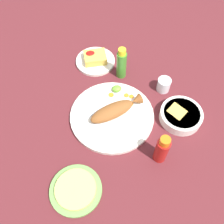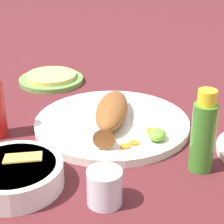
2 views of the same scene
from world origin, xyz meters
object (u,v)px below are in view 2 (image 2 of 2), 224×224
salt_cup (105,189)px  tortilla_plate (51,80)px  fried_fish (111,112)px  fork_far (132,105)px  main_plate (112,123)px  guacamole_bowl (14,174)px  hot_sauce_bottle_green (203,134)px  fork_near (114,103)px

salt_cup → tortilla_plate: size_ratio=0.33×
salt_cup → fried_fish: bearing=23.1°
salt_cup → tortilla_plate: (0.44, 0.39, -0.02)m
fork_far → tortilla_plate: (0.09, 0.30, -0.01)m
main_plate → fried_fish: 0.04m
fork_far → fried_fish: bearing=150.0°
guacamole_bowl → tortilla_plate: guacamole_bowl is taller
fried_fish → hot_sauce_bottle_green: hot_sauce_bottle_green is taller
salt_cup → main_plate: bearing=22.9°
main_plate → tortilla_plate: main_plate is taller
tortilla_plate → main_plate: bearing=-122.6°
fork_far → guacamole_bowl: 0.38m
fork_near → salt_cup: salt_cup is taller
fork_far → tortilla_plate: size_ratio=0.91×
hot_sauce_bottle_green → salt_cup: (-0.17, 0.12, -0.05)m
main_plate → hot_sauce_bottle_green: size_ratio=2.18×
fork_far → salt_cup: salt_cup is taller
fried_fish → hot_sauce_bottle_green: size_ratio=1.50×
salt_cup → guacamole_bowl: (-0.03, 0.17, -0.00)m
fork_far → hot_sauce_bottle_green: bearing=-155.5°
main_plate → tortilla_plate: (0.18, 0.29, -0.00)m
salt_cup → guacamole_bowl: 0.17m
salt_cup → tortilla_plate: salt_cup is taller
main_plate → guacamole_bowl: (-0.28, 0.06, 0.02)m
fried_fish → salt_cup: fried_fish is taller
main_plate → fork_far: fork_far is taller
main_plate → fork_far: size_ratio=2.07×
fried_fish → salt_cup: (-0.24, -0.10, -0.02)m
guacamole_bowl → fried_fish: bearing=-13.0°
fork_far → main_plate: bearing=146.9°
main_plate → hot_sauce_bottle_green: bearing=-110.5°
fork_near → hot_sauce_bottle_green: (-0.17, -0.26, 0.06)m
main_plate → fork_far: 0.09m
main_plate → fork_near: fork_near is taller
main_plate → fork_far: bearing=-6.8°
main_plate → salt_cup: (-0.26, -0.11, 0.02)m
main_plate → tortilla_plate: size_ratio=1.89×
fork_far → salt_cup: 0.36m
fork_far → fork_near: bearing=72.9°
hot_sauce_bottle_green → salt_cup: hot_sauce_bottle_green is taller
fried_fish → fork_near: (0.10, 0.04, -0.02)m
fork_far → tortilla_plate: fork_far is taller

